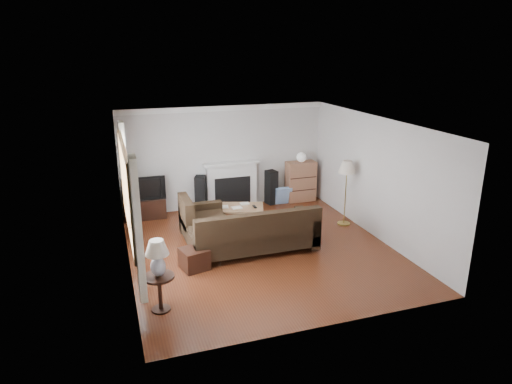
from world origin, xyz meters
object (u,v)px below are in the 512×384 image
object	(u,v)px
bookshelf	(301,181)
coffee_table	(236,217)
tv_stand	(145,208)
side_table	(160,293)
sectional_sofa	(254,231)
floor_lamp	(346,193)

from	to	relation	value
bookshelf	coffee_table	distance (m)	2.44
tv_stand	coffee_table	distance (m)	2.20
coffee_table	side_table	distance (m)	3.52
bookshelf	sectional_sofa	distance (m)	3.33
tv_stand	side_table	world-z (taller)	side_table
floor_lamp	side_table	distance (m)	4.94
sectional_sofa	tv_stand	bearing A→B (deg)	125.73
coffee_table	sectional_sofa	bearing A→B (deg)	-73.03
tv_stand	bookshelf	world-z (taller)	bookshelf
tv_stand	side_table	bearing A→B (deg)	-92.28
bookshelf	side_table	xyz separation A→B (m)	(-4.11, -4.11, -0.23)
bookshelf	side_table	world-z (taller)	bookshelf
bookshelf	tv_stand	bearing A→B (deg)	-179.56
tv_stand	floor_lamp	bearing A→B (deg)	-23.31
bookshelf	sectional_sofa	bearing A→B (deg)	-129.57
tv_stand	side_table	distance (m)	4.08
bookshelf	sectional_sofa	world-z (taller)	bookshelf
floor_lamp	tv_stand	bearing A→B (deg)	156.69
coffee_table	tv_stand	bearing A→B (deg)	165.31
bookshelf	side_table	bearing A→B (deg)	-135.00
tv_stand	coffee_table	xyz separation A→B (m)	(1.85, -1.19, 0.00)
coffee_table	floor_lamp	size ratio (longest dim) A/B	0.83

